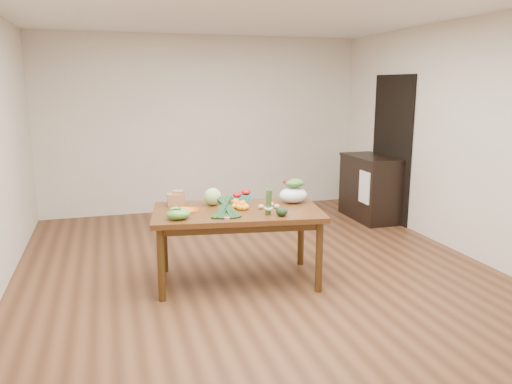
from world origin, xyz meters
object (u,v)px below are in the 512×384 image
object	(u,v)px
mandarin_cluster	(241,205)
salad_bag	(293,192)
asparagus_bundle	(269,202)
cabinet	(370,188)
paper_bag	(175,198)
dining_table	(238,246)
kale_bunch	(226,208)
cabbage	(213,197)

from	to	relation	value
mandarin_cluster	salad_bag	size ratio (longest dim) A/B	0.60
asparagus_bundle	cabinet	bearing A→B (deg)	51.06
paper_bag	mandarin_cluster	bearing A→B (deg)	-30.89
mandarin_cluster	dining_table	bearing A→B (deg)	173.27
cabinet	kale_bunch	bearing A→B (deg)	-142.74
dining_table	asparagus_bundle	bearing A→B (deg)	-41.60
paper_bag	salad_bag	distance (m)	1.22
dining_table	paper_bag	bearing A→B (deg)	156.06
cabinet	asparagus_bundle	distance (m)	3.09
mandarin_cluster	salad_bag	xyz separation A→B (m)	(0.59, 0.12, 0.07)
cabinet	asparagus_bundle	size ratio (longest dim) A/B	4.08
dining_table	cabbage	distance (m)	0.56
asparagus_bundle	paper_bag	bearing A→B (deg)	149.82
dining_table	cabinet	bearing A→B (deg)	44.20
cabbage	mandarin_cluster	distance (m)	0.35
paper_bag	cabbage	size ratio (longest dim) A/B	1.18
cabbage	salad_bag	distance (m)	0.84
cabinet	asparagus_bundle	world-z (taller)	asparagus_bundle
kale_bunch	mandarin_cluster	bearing A→B (deg)	55.15
salad_bag	cabinet	bearing A→B (deg)	42.16
cabinet	mandarin_cluster	xyz separation A→B (m)	(-2.44, -1.80, 0.32)
cabinet	paper_bag	size ratio (longest dim) A/B	4.82
salad_bag	cabbage	bearing A→B (deg)	170.75
dining_table	cabinet	size ratio (longest dim) A/B	1.61
kale_bunch	asparagus_bundle	distance (m)	0.41
paper_bag	cabbage	distance (m)	0.39
salad_bag	paper_bag	bearing A→B (deg)	168.60
asparagus_bundle	salad_bag	xyz separation A→B (m)	(0.40, 0.40, -0.01)
paper_bag	cabbage	xyz separation A→B (m)	(0.37, -0.11, 0.01)
dining_table	kale_bunch	distance (m)	0.53
cabbage	asparagus_bundle	distance (m)	0.68
cabbage	mandarin_cluster	size ratio (longest dim) A/B	1.00
dining_table	asparagus_bundle	world-z (taller)	asparagus_bundle
mandarin_cluster	kale_bunch	bearing A→B (deg)	-133.26
paper_bag	kale_bunch	size ratio (longest dim) A/B	0.53
cabbage	asparagus_bundle	world-z (taller)	asparagus_bundle
cabbage	asparagus_bundle	bearing A→B (deg)	-51.08
asparagus_bundle	salad_bag	bearing A→B (deg)	53.19
cabinet	paper_bag	distance (m)	3.39
kale_bunch	paper_bag	bearing A→B (deg)	132.80
dining_table	salad_bag	distance (m)	0.81
paper_bag	dining_table	bearing A→B (deg)	-32.36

